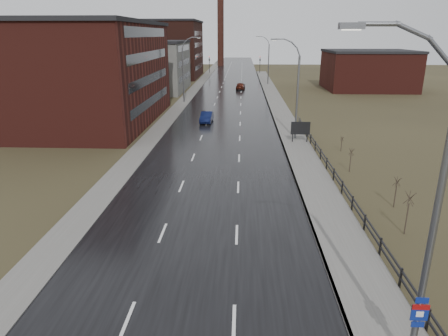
# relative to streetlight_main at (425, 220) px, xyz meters

# --- Properties ---
(road) EXTENTS (14.00, 300.00, 0.06)m
(road) POSITION_rel_streetlight_main_xyz_m (-8.47, 58.00, -6.03)
(road) COLOR black
(road) RESTS_ON ground
(sidewalk_right) EXTENTS (3.20, 180.00, 0.18)m
(sidewalk_right) POSITION_rel_streetlight_main_xyz_m (0.13, 33.00, -5.97)
(sidewalk_right) COLOR #595651
(sidewalk_right) RESTS_ON ground
(curb_right) EXTENTS (0.16, 180.00, 0.18)m
(curb_right) POSITION_rel_streetlight_main_xyz_m (-1.39, 33.00, -5.97)
(curb_right) COLOR slate
(curb_right) RESTS_ON ground
(sidewalk_left) EXTENTS (2.40, 260.00, 0.12)m
(sidewalk_left) POSITION_rel_streetlight_main_xyz_m (-16.67, 58.00, -6.00)
(sidewalk_left) COLOR #595651
(sidewalk_left) RESTS_ON ground
(warehouse_near) EXTENTS (22.44, 28.56, 13.50)m
(warehouse_near) POSITION_rel_streetlight_main_xyz_m (-29.46, 43.00, 0.70)
(warehouse_near) COLOR #471914
(warehouse_near) RESTS_ON ground
(warehouse_mid) EXTENTS (16.32, 20.40, 10.50)m
(warehouse_mid) POSITION_rel_streetlight_main_xyz_m (-26.46, 76.00, -0.80)
(warehouse_mid) COLOR slate
(warehouse_mid) RESTS_ON ground
(warehouse_far) EXTENTS (26.52, 24.48, 15.50)m
(warehouse_far) POSITION_rel_streetlight_main_xyz_m (-31.47, 106.00, 1.70)
(warehouse_far) COLOR #331611
(warehouse_far) RESTS_ON ground
(building_right) EXTENTS (18.36, 16.32, 8.50)m
(building_right) POSITION_rel_streetlight_main_xyz_m (21.83, 80.00, -1.80)
(building_right) COLOR #471914
(building_right) RESTS_ON ground
(smokestack) EXTENTS (2.70, 2.70, 30.70)m
(smokestack) POSITION_rel_streetlight_main_xyz_m (-14.47, 148.00, 9.44)
(smokestack) COLOR #331611
(smokestack) RESTS_ON ground
(streetlight_main) EXTENTS (3.91, 0.29, 12.11)m
(streetlight_main) POSITION_rel_streetlight_main_xyz_m (0.00, 0.00, 0.00)
(streetlight_main) COLOR slate
(streetlight_main) RESTS_ON ground
(streetlight_right_mid) EXTENTS (3.36, 0.28, 11.35)m
(streetlight_right_mid) POSITION_rel_streetlight_main_xyz_m (0.03, 34.00, -0.22)
(streetlight_right_mid) COLOR slate
(streetlight_right_mid) RESTS_ON ground
(streetlight_left) EXTENTS (3.36, 0.28, 11.35)m
(streetlight_left) POSITION_rel_streetlight_main_xyz_m (-16.17, 60.00, -0.22)
(streetlight_left) COLOR slate
(streetlight_left) RESTS_ON ground
(streetlight_right_far) EXTENTS (3.36, 0.28, 11.35)m
(streetlight_right_far) POSITION_rel_streetlight_main_xyz_m (0.03, 88.00, -0.22)
(streetlight_right_far) COLOR slate
(streetlight_right_far) RESTS_ON ground
(guardrail) EXTENTS (0.10, 53.05, 1.10)m
(guardrail) POSITION_rel_streetlight_main_xyz_m (1.83, 16.32, -5.35)
(guardrail) COLOR black
(guardrail) RESTS_ON ground
(shrub_c) EXTENTS (0.66, 0.69, 2.79)m
(shrub_c) POSITION_rel_streetlight_main_xyz_m (4.19, 10.63, -4.58)
(shrub_c) COLOR #382D23
(shrub_c) RESTS_ON ground
(shrub_d) EXTENTS (0.54, 0.57, 2.28)m
(shrub_d) POSITION_rel_streetlight_main_xyz_m (4.99, 14.72, -4.85)
(shrub_d) COLOR #382D23
(shrub_d) RESTS_ON ground
(shrub_e) EXTENTS (0.52, 0.55, 2.18)m
(shrub_e) POSITION_rel_streetlight_main_xyz_m (3.78, 22.43, -4.90)
(shrub_e) COLOR #382D23
(shrub_e) RESTS_ON ground
(shrub_f) EXTENTS (0.38, 0.40, 1.58)m
(shrub_f) POSITION_rel_streetlight_main_xyz_m (4.58, 29.15, -5.22)
(shrub_f) COLOR #382D23
(shrub_f) RESTS_ON ground
(billboard) EXTENTS (2.14, 0.17, 2.50)m
(billboard) POSITION_rel_streetlight_main_xyz_m (0.63, 32.13, -4.37)
(billboard) COLOR black
(billboard) RESTS_ON ground
(traffic_light_left) EXTENTS (0.58, 2.73, 5.30)m
(traffic_light_left) POSITION_rel_streetlight_main_xyz_m (-16.47, 118.00, -1.46)
(traffic_light_left) COLOR black
(traffic_light_left) RESTS_ON ground
(traffic_light_right) EXTENTS (0.58, 2.73, 5.30)m
(traffic_light_right) POSITION_rel_streetlight_main_xyz_m (-0.47, 118.00, -1.46)
(traffic_light_right) COLOR black
(traffic_light_right) RESTS_ON ground
(car_near) EXTENTS (1.68, 4.48, 1.46)m
(car_near) POSITION_rel_streetlight_main_xyz_m (-10.86, 42.91, -5.33)
(car_near) COLOR #0B1239
(car_near) RESTS_ON ground
(car_far) EXTENTS (2.18, 4.73, 1.57)m
(car_far) POSITION_rel_streetlight_main_xyz_m (-6.34, 78.28, -5.28)
(car_far) COLOR #41140A
(car_far) RESTS_ON ground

